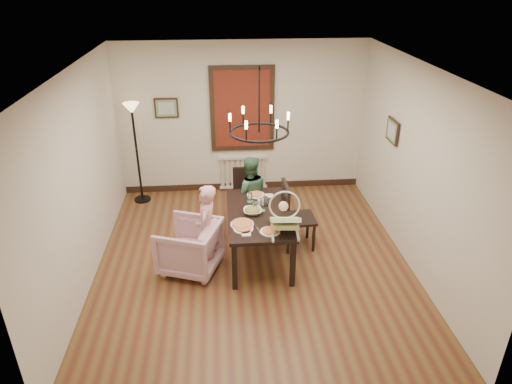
{
  "coord_description": "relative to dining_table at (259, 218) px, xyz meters",
  "views": [
    {
      "loc": [
        -0.43,
        -5.56,
        3.89
      ],
      "look_at": [
        0.06,
        0.18,
        1.05
      ],
      "focal_mm": 32.0,
      "sensor_mm": 36.0,
      "label": 1
    }
  ],
  "objects": [
    {
      "name": "window_blinds",
      "position": [
        -0.09,
        2.33,
        0.94
      ],
      "size": [
        1.0,
        0.03,
        1.4
      ],
      "primitive_type": "cube",
      "color": "maroon",
      "rests_on": "room_shell"
    },
    {
      "name": "chair_right",
      "position": [
        0.63,
        0.25,
        -0.12
      ],
      "size": [
        0.5,
        0.5,
        1.08
      ],
      "primitive_type": null,
      "rotation": [
        0.0,
        0.0,
        1.62
      ],
      "color": "black",
      "rests_on": "room_shell"
    },
    {
      "name": "elderly_woman",
      "position": [
        -0.75,
        -0.2,
        -0.13
      ],
      "size": [
        0.32,
        0.43,
        1.07
      ],
      "primitive_type": "imported",
      "rotation": [
        0.0,
        0.0,
        -1.75
      ],
      "color": "pink",
      "rests_on": "room_shell"
    },
    {
      "name": "radiator",
      "position": [
        -0.09,
        2.35,
        -0.31
      ],
      "size": [
        0.92,
        0.12,
        0.62
      ],
      "primitive_type": null,
      "color": "silver",
      "rests_on": "room_shell"
    },
    {
      "name": "chandelier",
      "position": [
        -0.0,
        0.0,
        1.29
      ],
      "size": [
        0.8,
        0.8,
        0.04
      ],
      "primitive_type": "torus",
      "color": "black",
      "rests_on": "room_shell"
    },
    {
      "name": "picture_right",
      "position": [
        2.12,
        0.77,
        0.99
      ],
      "size": [
        0.03,
        0.42,
        0.36
      ],
      "primitive_type": "cube",
      "rotation": [
        0.0,
        0.0,
        1.57
      ],
      "color": "black",
      "rests_on": "room_shell"
    },
    {
      "name": "pizza_platter",
      "position": [
        -0.26,
        -0.34,
        0.1
      ],
      "size": [
        0.32,
        0.32,
        0.04
      ],
      "primitive_type": "cylinder",
      "color": "tan",
      "rests_on": "dining_table"
    },
    {
      "name": "seated_man",
      "position": [
        -0.08,
        0.83,
        -0.13
      ],
      "size": [
        0.53,
        0.42,
        1.06
      ],
      "primitive_type": "imported",
      "rotation": [
        0.0,
        0.0,
        3.19
      ],
      "color": "#3D6647",
      "rests_on": "room_shell"
    },
    {
      "name": "chair_far",
      "position": [
        -0.12,
        1.1,
        -0.2
      ],
      "size": [
        0.4,
        0.4,
        0.92
      ],
      "primitive_type": null,
      "rotation": [
        0.0,
        0.0,
        -0.0
      ],
      "color": "black",
      "rests_on": "room_shell"
    },
    {
      "name": "drinking_glass",
      "position": [
        -0.05,
        0.05,
        0.16
      ],
      "size": [
        0.07,
        0.07,
        0.15
      ],
      "primitive_type": "cylinder",
      "color": "silver",
      "rests_on": "dining_table"
    },
    {
      "name": "picture_back",
      "position": [
        -1.44,
        2.34,
        0.99
      ],
      "size": [
        0.42,
        0.03,
        0.36
      ],
      "primitive_type": "cube",
      "color": "black",
      "rests_on": "room_shell"
    },
    {
      "name": "salad_bowl",
      "position": [
        -0.09,
        -0.02,
        0.12
      ],
      "size": [
        0.31,
        0.31,
        0.08
      ],
      "primitive_type": "imported",
      "color": "white",
      "rests_on": "dining_table"
    },
    {
      "name": "room_shell",
      "position": [
        -0.09,
        0.24,
        0.74
      ],
      "size": [
        4.51,
        5.0,
        2.81
      ],
      "color": "brown",
      "rests_on": "ground"
    },
    {
      "name": "floor_lamp",
      "position": [
        -1.99,
        2.02,
        0.24
      ],
      "size": [
        0.3,
        0.3,
        1.8
      ],
      "primitive_type": null,
      "color": "black",
      "rests_on": "room_shell"
    },
    {
      "name": "armchair",
      "position": [
        -1.0,
        -0.22,
        -0.3
      ],
      "size": [
        1.02,
        1.0,
        0.73
      ],
      "primitive_type": "imported",
      "rotation": [
        0.0,
        0.0,
        -1.92
      ],
      "color": "#D2A1B8",
      "rests_on": "room_shell"
    },
    {
      "name": "dining_table",
      "position": [
        0.0,
        0.0,
        0.0
      ],
      "size": [
        0.9,
        1.59,
        0.75
      ],
      "rotation": [
        0.0,
        0.0,
        -0.0
      ],
      "color": "black",
      "rests_on": "room_shell"
    },
    {
      "name": "baby_bouncer",
      "position": [
        0.29,
        -0.54,
        0.28
      ],
      "size": [
        0.47,
        0.63,
        0.39
      ],
      "primitive_type": null,
      "rotation": [
        0.0,
        0.0,
        -0.07
      ],
      "color": "beige",
      "rests_on": "dining_table"
    }
  ]
}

